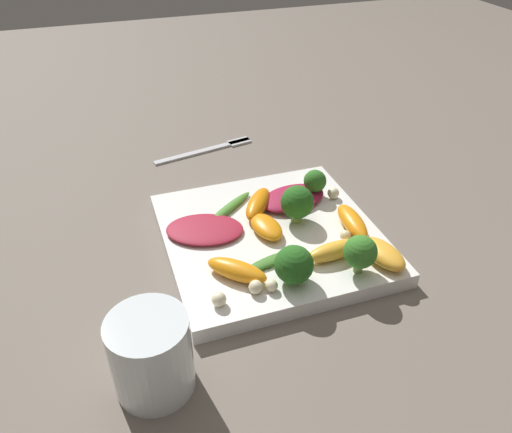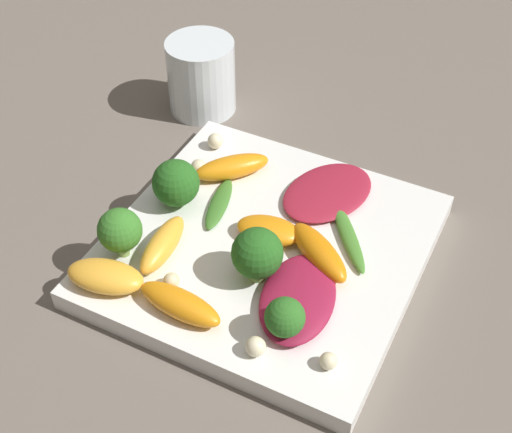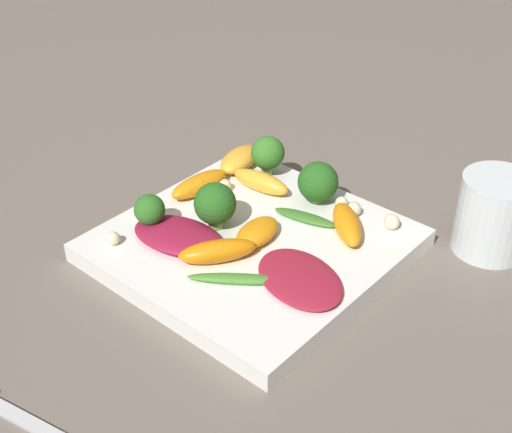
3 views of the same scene
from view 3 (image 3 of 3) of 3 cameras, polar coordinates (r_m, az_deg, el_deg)
ground_plane at (r=0.72m, az=-0.27°, el=-2.94°), size 2.40×2.40×0.00m
plate at (r=0.71m, az=-0.27°, el=-2.30°), size 0.26×0.26×0.02m
drinking_glass at (r=0.74m, az=18.51°, el=0.14°), size 0.07×0.07×0.08m
fork at (r=0.59m, az=-18.72°, el=-14.72°), size 0.05×0.18×0.01m
radicchio_leaf_0 at (r=0.65m, az=3.53°, el=-4.97°), size 0.10×0.11×0.01m
radicchio_leaf_1 at (r=0.70m, az=-6.28°, el=-1.51°), size 0.08×0.11×0.01m
orange_segment_0 at (r=0.67m, az=-3.27°, el=-2.69°), size 0.08×0.06×0.02m
orange_segment_1 at (r=0.78m, az=-4.56°, el=2.61°), size 0.08×0.03×0.02m
orange_segment_2 at (r=0.71m, az=7.29°, el=-0.59°), size 0.07×0.07×0.02m
orange_segment_3 at (r=0.78m, az=0.39°, el=2.79°), size 0.03×0.07×0.02m
orange_segment_4 at (r=0.70m, az=0.10°, el=-1.27°), size 0.06×0.04×0.02m
orange_segment_5 at (r=0.82m, az=-1.31°, el=4.61°), size 0.07×0.05×0.02m
broccoli_floret_0 at (r=0.71m, az=-3.30°, el=0.98°), size 0.04×0.04×0.05m
broccoli_floret_1 at (r=0.75m, az=4.98°, el=2.74°), size 0.04×0.04×0.05m
broccoli_floret_2 at (r=0.80m, az=0.95°, el=5.07°), size 0.04×0.04×0.05m
broccoli_floret_3 at (r=0.71m, az=-8.51°, el=0.47°), size 0.03×0.03×0.04m
arugula_sprig_0 at (r=0.65m, az=-1.44°, el=-5.01°), size 0.07×0.08×0.01m
arugula_sprig_1 at (r=0.73m, az=3.97°, el=-0.07°), size 0.03×0.07×0.01m
macadamia_nut_0 at (r=0.74m, az=7.84°, el=0.59°), size 0.02×0.02×0.02m
macadamia_nut_1 at (r=0.78m, az=-2.48°, el=2.52°), size 0.01×0.01×0.01m
macadamia_nut_2 at (r=0.73m, az=10.81°, el=-0.43°), size 0.02×0.02×0.02m
macadamia_nut_3 at (r=0.75m, az=6.86°, el=1.09°), size 0.01×0.01×0.01m
macadamia_nut_4 at (r=0.71m, az=-11.35°, el=-1.72°), size 0.01×0.01×0.01m
macadamia_nut_5 at (r=0.74m, az=-8.85°, el=0.55°), size 0.02×0.02×0.02m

